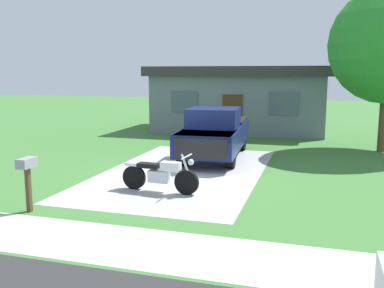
{
  "coord_description": "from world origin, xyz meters",
  "views": [
    {
      "loc": [
        4.05,
        -12.82,
        3.16
      ],
      "look_at": [
        0.24,
        0.13,
        0.9
      ],
      "focal_mm": 39.75,
      "sensor_mm": 36.0,
      "label": 1
    }
  ],
  "objects": [
    {
      "name": "sidewalk_strip",
      "position": [
        0.0,
        -6.0,
        0.0
      ],
      "size": [
        36.0,
        1.8,
        0.01
      ],
      "primitive_type": "cube",
      "color": "#AFAFAA",
      "rests_on": "ground"
    },
    {
      "name": "ground_plane",
      "position": [
        0.0,
        0.0,
        0.0
      ],
      "size": [
        80.0,
        80.0,
        0.0
      ],
      "primitive_type": "plane",
      "color": "#3D7133"
    },
    {
      "name": "pickup_truck",
      "position": [
        0.4,
        2.74,
        0.95
      ],
      "size": [
        2.34,
        5.73,
        1.9
      ],
      "color": "black",
      "rests_on": "ground"
    },
    {
      "name": "driveway_pad",
      "position": [
        0.0,
        0.0,
        0.0
      ],
      "size": [
        4.93,
        8.78,
        0.01
      ],
      "primitive_type": "cube",
      "color": "#A6A6A6",
      "rests_on": "ground"
    },
    {
      "name": "neighbor_house",
      "position": [
        -0.02,
        10.69,
        1.79
      ],
      "size": [
        9.6,
        5.6,
        3.5
      ],
      "color": "slate",
      "rests_on": "ground"
    },
    {
      "name": "motorcycle",
      "position": [
        0.11,
        -2.44,
        0.47
      ],
      "size": [
        2.21,
        0.7,
        1.09
      ],
      "color": "black",
      "rests_on": "ground"
    },
    {
      "name": "mailbox",
      "position": [
        -2.21,
        -4.85,
        0.98
      ],
      "size": [
        0.26,
        0.48,
        1.26
      ],
      "color": "#4C3823",
      "rests_on": "ground"
    }
  ]
}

